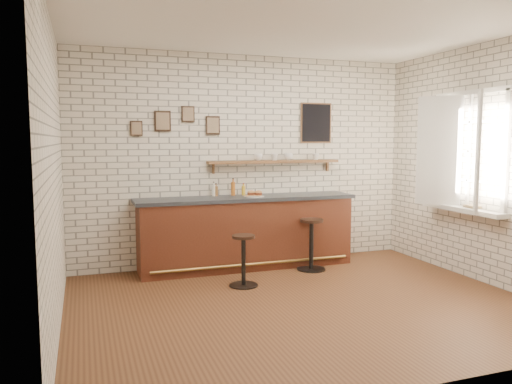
{
  "coord_description": "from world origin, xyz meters",
  "views": [
    {
      "loc": [
        -2.25,
        -4.88,
        1.8
      ],
      "look_at": [
        -0.23,
        0.9,
        1.16
      ],
      "focal_mm": 35.0,
      "sensor_mm": 36.0,
      "label": 1
    }
  ],
  "objects_px": {
    "ciabatta_sandwich": "(255,193)",
    "condiment_bottle_yellow": "(243,190)",
    "bar_counter": "(247,232)",
    "shelf_cup_c": "(289,157)",
    "shelf_cup_b": "(274,157)",
    "bitters_bottle_white": "(214,190)",
    "shelf_cup_a": "(258,157)",
    "sandwich_plate": "(254,196)",
    "book_lower": "(468,207)",
    "bar_stool_left": "(244,259)",
    "bitters_bottle_amber": "(233,188)",
    "bar_stool_right": "(311,243)",
    "shelf_cup_d": "(316,157)",
    "book_upper": "(468,206)",
    "bitters_bottle_brown": "(216,191)"
  },
  "relations": [
    {
      "from": "ciabatta_sandwich",
      "to": "condiment_bottle_yellow",
      "type": "bearing_deg",
      "value": 111.09
    },
    {
      "from": "bar_counter",
      "to": "shelf_cup_c",
      "type": "distance_m",
      "value": 1.28
    },
    {
      "from": "shelf_cup_b",
      "to": "ciabatta_sandwich",
      "type": "bearing_deg",
      "value": 157.46
    },
    {
      "from": "bitters_bottle_white",
      "to": "shelf_cup_a",
      "type": "height_order",
      "value": "shelf_cup_a"
    },
    {
      "from": "shelf_cup_a",
      "to": "sandwich_plate",
      "type": "bearing_deg",
      "value": -123.9
    },
    {
      "from": "bitters_bottle_white",
      "to": "book_lower",
      "type": "relative_size",
      "value": 0.96
    },
    {
      "from": "bar_stool_left",
      "to": "shelf_cup_a",
      "type": "height_order",
      "value": "shelf_cup_a"
    },
    {
      "from": "shelf_cup_b",
      "to": "bitters_bottle_white",
      "type": "bearing_deg",
      "value": 125.85
    },
    {
      "from": "shelf_cup_c",
      "to": "book_lower",
      "type": "xyz_separation_m",
      "value": [
        1.76,
        -1.72,
        -0.61
      ]
    },
    {
      "from": "bitters_bottle_amber",
      "to": "shelf_cup_a",
      "type": "height_order",
      "value": "shelf_cup_a"
    },
    {
      "from": "condiment_bottle_yellow",
      "to": "shelf_cup_c",
      "type": "relative_size",
      "value": 1.27
    },
    {
      "from": "shelf_cup_a",
      "to": "book_lower",
      "type": "height_order",
      "value": "shelf_cup_a"
    },
    {
      "from": "condiment_bottle_yellow",
      "to": "bar_stool_right",
      "type": "height_order",
      "value": "condiment_bottle_yellow"
    },
    {
      "from": "bitters_bottle_amber",
      "to": "shelf_cup_c",
      "type": "height_order",
      "value": "shelf_cup_c"
    },
    {
      "from": "bar_counter",
      "to": "bar_stool_left",
      "type": "distance_m",
      "value": 0.93
    },
    {
      "from": "bar_stool_right",
      "to": "shelf_cup_a",
      "type": "distance_m",
      "value": 1.44
    },
    {
      "from": "bar_stool_right",
      "to": "shelf_cup_b",
      "type": "bearing_deg",
      "value": 116.17
    },
    {
      "from": "condiment_bottle_yellow",
      "to": "shelf_cup_d",
      "type": "distance_m",
      "value": 1.23
    },
    {
      "from": "bar_stool_left",
      "to": "bar_stool_right",
      "type": "distance_m",
      "value": 1.2
    },
    {
      "from": "book_upper",
      "to": "book_lower",
      "type": "bearing_deg",
      "value": -87.47
    },
    {
      "from": "sandwich_plate",
      "to": "ciabatta_sandwich",
      "type": "relative_size",
      "value": 1.28
    },
    {
      "from": "bar_counter",
      "to": "shelf_cup_c",
      "type": "height_order",
      "value": "shelf_cup_c"
    },
    {
      "from": "bitters_bottle_brown",
      "to": "shelf_cup_a",
      "type": "height_order",
      "value": "shelf_cup_a"
    },
    {
      "from": "book_lower",
      "to": "bar_counter",
      "type": "bearing_deg",
      "value": 152.64
    },
    {
      "from": "bar_counter",
      "to": "book_lower",
      "type": "xyz_separation_m",
      "value": [
        2.47,
        -1.52,
        0.43
      ]
    },
    {
      "from": "shelf_cup_a",
      "to": "book_upper",
      "type": "relative_size",
      "value": 0.63
    },
    {
      "from": "bitters_bottle_white",
      "to": "bar_stool_left",
      "type": "xyz_separation_m",
      "value": [
        0.1,
        -1.05,
        -0.75
      ]
    },
    {
      "from": "bitters_bottle_white",
      "to": "shelf_cup_c",
      "type": "relative_size",
      "value": 1.54
    },
    {
      "from": "book_upper",
      "to": "shelf_cup_c",
      "type": "bearing_deg",
      "value": 138.15
    },
    {
      "from": "ciabatta_sandwich",
      "to": "shelf_cup_a",
      "type": "xyz_separation_m",
      "value": [
        0.14,
        0.24,
        0.49
      ]
    },
    {
      "from": "ciabatta_sandwich",
      "to": "book_lower",
      "type": "bearing_deg",
      "value": -32.04
    },
    {
      "from": "bitters_bottle_brown",
      "to": "bitters_bottle_amber",
      "type": "relative_size",
      "value": 0.74
    },
    {
      "from": "bar_stool_right",
      "to": "shelf_cup_b",
      "type": "distance_m",
      "value": 1.36
    },
    {
      "from": "shelf_cup_d",
      "to": "book_upper",
      "type": "bearing_deg",
      "value": -71.23
    },
    {
      "from": "bitters_bottle_brown",
      "to": "book_lower",
      "type": "relative_size",
      "value": 0.85
    },
    {
      "from": "condiment_bottle_yellow",
      "to": "shelf_cup_a",
      "type": "distance_m",
      "value": 0.52
    },
    {
      "from": "bar_stool_left",
      "to": "shelf_cup_c",
      "type": "height_order",
      "value": "shelf_cup_c"
    },
    {
      "from": "bitters_bottle_amber",
      "to": "bar_stool_right",
      "type": "height_order",
      "value": "bitters_bottle_amber"
    },
    {
      "from": "shelf_cup_d",
      "to": "shelf_cup_a",
      "type": "bearing_deg",
      "value": 161.36
    },
    {
      "from": "shelf_cup_c",
      "to": "book_lower",
      "type": "distance_m",
      "value": 2.54
    },
    {
      "from": "bar_counter",
      "to": "bitters_bottle_white",
      "type": "height_order",
      "value": "bitters_bottle_white"
    },
    {
      "from": "shelf_cup_a",
      "to": "bar_stool_left",
      "type": "bearing_deg",
      "value": -120.63
    },
    {
      "from": "shelf_cup_a",
      "to": "shelf_cup_b",
      "type": "bearing_deg",
      "value": -2.33
    },
    {
      "from": "sandwich_plate",
      "to": "condiment_bottle_yellow",
      "type": "xyz_separation_m",
      "value": [
        -0.08,
        0.24,
        0.06
      ]
    },
    {
      "from": "shelf_cup_a",
      "to": "shelf_cup_d",
      "type": "relative_size",
      "value": 1.29
    },
    {
      "from": "bar_counter",
      "to": "bar_stool_right",
      "type": "xyz_separation_m",
      "value": [
        0.8,
        -0.43,
        -0.12
      ]
    },
    {
      "from": "bar_stool_right",
      "to": "book_lower",
      "type": "xyz_separation_m",
      "value": [
        1.67,
        -1.1,
        0.56
      ]
    },
    {
      "from": "sandwich_plate",
      "to": "shelf_cup_c",
      "type": "bearing_deg",
      "value": 21.43
    },
    {
      "from": "shelf_cup_a",
      "to": "shelf_cup_d",
      "type": "distance_m",
      "value": 0.91
    },
    {
      "from": "bar_counter",
      "to": "book_upper",
      "type": "xyz_separation_m",
      "value": [
        2.47,
        -1.52,
        0.45
      ]
    }
  ]
}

